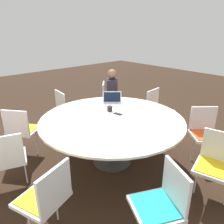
{
  "coord_description": "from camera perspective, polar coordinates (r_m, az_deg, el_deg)",
  "views": [
    {
      "loc": [
        -2.22,
        2.0,
        2.03
      ],
      "look_at": [
        0.0,
        0.0,
        0.86
      ],
      "focal_mm": 35.0,
      "sensor_mm": 36.0,
      "label": 1
    }
  ],
  "objects": [
    {
      "name": "person_0",
      "position": [
        4.7,
        0.22,
        5.08
      ],
      "size": [
        0.41,
        0.4,
        1.21
      ],
      "rotation": [
        0.0,
        0.0,
        8.69
      ],
      "color": "#231E28",
      "rests_on": "ground_plane"
    },
    {
      "name": "chair_8",
      "position": [
        4.49,
        11.84,
        1.21
      ],
      "size": [
        0.47,
        0.48,
        0.86
      ],
      "rotation": [
        0.0,
        0.0,
        14.25
      ],
      "color": "silver",
      "rests_on": "ground_plane"
    },
    {
      "name": "chair_2",
      "position": [
        3.8,
        -22.55,
        -3.84
      ],
      "size": [
        0.61,
        0.6,
        0.86
      ],
      "rotation": [
        0.0,
        0.0,
        10.09
      ],
      "color": "silver",
      "rests_on": "ground_plane"
    },
    {
      "name": "conference_table",
      "position": [
        3.27,
        -0.0,
        -2.83
      ],
      "size": [
        2.13,
        2.13,
        0.76
      ],
      "color": "#333333",
      "rests_on": "ground_plane"
    },
    {
      "name": "chair_0",
      "position": [
        4.99,
        -0.74,
        3.71
      ],
      "size": [
        0.61,
        0.61,
        0.86
      ],
      "rotation": [
        0.0,
        0.0,
        8.69
      ],
      "color": "silver",
      "rests_on": "ground_plane"
    },
    {
      "name": "chair_5",
      "position": [
        2.25,
        12.94,
        -21.64
      ],
      "size": [
        0.58,
        0.57,
        0.86
      ],
      "rotation": [
        0.0,
        0.0,
        12.11
      ],
      "color": "silver",
      "rests_on": "ground_plane"
    },
    {
      "name": "coffee_cup",
      "position": [
        3.5,
        -0.59,
        0.88
      ],
      "size": [
        0.08,
        0.08,
        0.08
      ],
      "color": "black",
      "rests_on": "conference_table"
    },
    {
      "name": "chair_1",
      "position": [
        4.5,
        -11.73,
        1.24
      ],
      "size": [
        0.48,
        0.47,
        0.86
      ],
      "rotation": [
        0.0,
        0.0,
        9.32
      ],
      "color": "silver",
      "rests_on": "ground_plane"
    },
    {
      "name": "chair_4",
      "position": [
        2.34,
        -16.81,
        -20.14
      ],
      "size": [
        0.54,
        0.56,
        0.86
      ],
      "rotation": [
        0.0,
        0.0,
        11.34
      ],
      "color": "silver",
      "rests_on": "ground_plane"
    },
    {
      "name": "chair_7",
      "position": [
        3.74,
        23.11,
        -4.36
      ],
      "size": [
        0.61,
        0.61,
        0.86
      ],
      "rotation": [
        0.0,
        0.0,
        13.43
      ],
      "color": "silver",
      "rests_on": "ground_plane"
    },
    {
      "name": "chair_6",
      "position": [
        2.98,
        25.57,
        -11.58
      ],
      "size": [
        0.53,
        0.52,
        0.86
      ],
      "rotation": [
        0.0,
        0.0,
        12.82
      ],
      "color": "silver",
      "rests_on": "ground_plane"
    },
    {
      "name": "ground_plane",
      "position": [
        3.61,
        -0.0,
        -12.8
      ],
      "size": [
        16.0,
        16.0,
        0.0
      ],
      "primitive_type": "plane",
      "color": "black"
    },
    {
      "name": "chair_3",
      "position": [
        3.08,
        -25.74,
        -10.47
      ],
      "size": [
        0.54,
        0.55,
        0.86
      ],
      "rotation": [
        0.0,
        0.0,
        10.67
      ],
      "color": "silver",
      "rests_on": "ground_plane"
    },
    {
      "name": "cell_phone",
      "position": [
        3.4,
        1.54,
        -0.49
      ],
      "size": [
        0.15,
        0.1,
        0.01
      ],
      "color": "black",
      "rests_on": "conference_table"
    },
    {
      "name": "laptop",
      "position": [
        3.81,
        0.02,
        2.81
      ],
      "size": [
        0.39,
        0.4,
        0.21
      ],
      "rotation": [
        0.0,
        0.0,
        3.98
      ],
      "color": "silver",
      "rests_on": "conference_table"
    }
  ]
}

